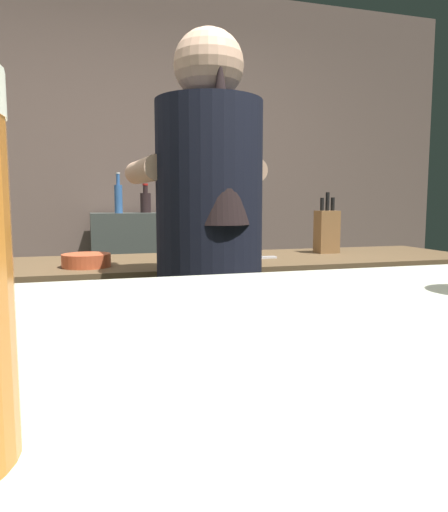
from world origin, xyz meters
The scene contains 11 objects.
wall_back centered at (0.00, 2.20, 1.35)m, with size 5.20×0.10×2.70m, color brown.
prep_counter centered at (0.35, 0.57, 0.46)m, with size 2.10×0.60×0.92m, color brown.
back_shelf centered at (0.12, 1.92, 0.55)m, with size 0.76×0.36×1.09m, color #3A3F3A.
bartender centered at (0.10, 0.11, 0.98)m, with size 0.45×0.53×1.70m.
knife_block centered at (0.81, 0.65, 1.03)m, with size 0.10×0.08×0.29m.
mixing_bowl centered at (-0.29, 0.45, 0.95)m, with size 0.18×0.18×0.05m, color #C2502E.
chefs_knife centered at (0.38, 0.52, 0.93)m, with size 0.24×0.03×0.01m, color silver.
bottle_vinegar centered at (0.38, 1.98, 1.19)m, with size 0.07×0.07×0.25m.
bottle_olive_oil centered at (0.12, 1.97, 1.17)m, with size 0.07×0.07×0.20m.
bottle_hot_sauce centered at (-0.08, 1.83, 1.20)m, with size 0.05×0.05×0.27m.
bottle_soy centered at (0.28, 1.83, 1.16)m, with size 0.05×0.05×0.19m.
Camera 1 is at (-0.29, -1.36, 1.16)m, focal length 33.12 mm.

